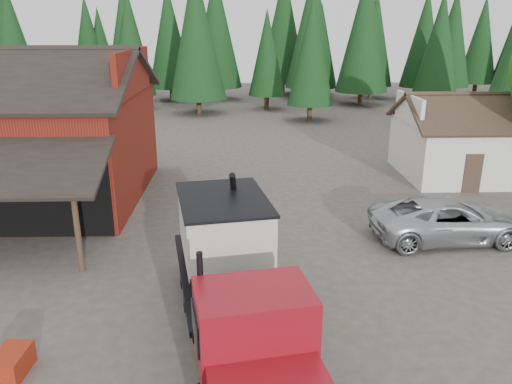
{
  "coord_description": "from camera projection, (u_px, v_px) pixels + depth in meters",
  "views": [
    {
      "loc": [
        -0.08,
        -13.54,
        8.07
      ],
      "look_at": [
        0.51,
        5.04,
        1.8
      ],
      "focal_mm": 35.0,
      "sensor_mm": 36.0,
      "label": 1
    }
  ],
  "objects": [
    {
      "name": "ground",
      "position": [
        245.0,
        299.0,
        15.41
      ],
      "size": [
        120.0,
        120.0,
        0.0
      ],
      "primitive_type": "plane",
      "color": "#4A423A",
      "rests_on": "ground"
    },
    {
      "name": "red_barn",
      "position": [
        10.0,
        144.0,
        23.6
      ],
      "size": [
        12.8,
        13.63,
        7.18
      ],
      "color": "maroon",
      "rests_on": "ground"
    },
    {
      "name": "farmhouse",
      "position": [
        477.0,
        146.0,
        27.57
      ],
      "size": [
        8.6,
        6.42,
        4.65
      ],
      "color": "silver",
      "rests_on": "ground"
    },
    {
      "name": "conifer_backdrop",
      "position": [
        241.0,
        101.0,
        55.19
      ],
      "size": [
        76.0,
        16.0,
        16.0
      ],
      "primitive_type": null,
      "color": "#113311",
      "rests_on": "ground"
    },
    {
      "name": "near_pine_b",
      "position": [
        312.0,
        51.0,
        42.12
      ],
      "size": [
        3.96,
        3.96,
        10.4
      ],
      "color": "#382619",
      "rests_on": "ground"
    },
    {
      "name": "near_pine_d",
      "position": [
        196.0,
        32.0,
        45.13
      ],
      "size": [
        5.28,
        5.28,
        13.4
      ],
      "color": "#382619",
      "rests_on": "ground"
    },
    {
      "name": "feed_truck",
      "position": [
        234.0,
        276.0,
        12.82
      ],
      "size": [
        3.99,
        9.36,
        4.1
      ],
      "rotation": [
        0.0,
        0.0,
        0.18
      ],
      "color": "black",
      "rests_on": "ground"
    },
    {
      "name": "silver_car",
      "position": [
        448.0,
        220.0,
        19.45
      ],
      "size": [
        6.15,
        3.15,
        1.66
      ],
      "primitive_type": "imported",
      "rotation": [
        0.0,
        0.0,
        1.64
      ],
      "color": "#B5B9BD",
      "rests_on": "ground"
    },
    {
      "name": "equip_box",
      "position": [
        12.0,
        363.0,
        12.04
      ],
      "size": [
        0.76,
        1.14,
        0.6
      ],
      "primitive_type": "cube",
      "rotation": [
        0.0,
        0.0,
        -0.05
      ],
      "color": "maroon",
      "rests_on": "ground"
    }
  ]
}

